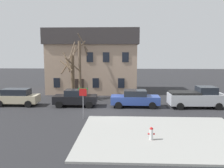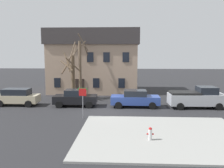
{
  "view_description": "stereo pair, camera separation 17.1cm",
  "coord_description": "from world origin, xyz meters",
  "px_view_note": "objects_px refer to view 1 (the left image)",
  "views": [
    {
      "loc": [
        1.5,
        -21.48,
        5.33
      ],
      "look_at": [
        0.44,
        1.67,
        2.33
      ],
      "focal_mm": 38.65,
      "sensor_mm": 36.0,
      "label": 1
    },
    {
      "loc": [
        1.67,
        -21.48,
        5.33
      ],
      "look_at": [
        0.44,
        1.67,
        2.33
      ],
      "focal_mm": 38.65,
      "sensor_mm": 36.0,
      "label": 2
    }
  ],
  "objects_px": {
    "car_beige_wagon": "(17,97)",
    "pickup_truck_silver": "(197,97)",
    "car_blue_sedan": "(135,99)",
    "building_main": "(93,61)",
    "tree_bare_mid": "(79,66)",
    "tree_bare_near": "(72,75)",
    "fire_hydrant": "(151,133)",
    "car_black_sedan": "(75,98)",
    "street_sign_pole": "(83,97)"
  },
  "relations": [
    {
      "from": "tree_bare_mid",
      "to": "street_sign_pole",
      "type": "distance_m",
      "value": 9.17
    },
    {
      "from": "car_black_sedan",
      "to": "pickup_truck_silver",
      "type": "xyz_separation_m",
      "value": [
        11.97,
        -0.02,
        0.16
      ]
    },
    {
      "from": "building_main",
      "to": "tree_bare_mid",
      "type": "xyz_separation_m",
      "value": [
        -1.0,
        -5.17,
        -0.5
      ]
    },
    {
      "from": "tree_bare_near",
      "to": "fire_hydrant",
      "type": "distance_m",
      "value": 15.1
    },
    {
      "from": "building_main",
      "to": "fire_hydrant",
      "type": "xyz_separation_m",
      "value": [
        5.79,
        -18.88,
        -3.76
      ]
    },
    {
      "from": "car_black_sedan",
      "to": "car_blue_sedan",
      "type": "bearing_deg",
      "value": -0.15
    },
    {
      "from": "car_black_sedan",
      "to": "pickup_truck_silver",
      "type": "height_order",
      "value": "pickup_truck_silver"
    },
    {
      "from": "car_beige_wagon",
      "to": "pickup_truck_silver",
      "type": "xyz_separation_m",
      "value": [
        17.95,
        -0.11,
        0.11
      ]
    },
    {
      "from": "building_main",
      "to": "car_blue_sedan",
      "type": "height_order",
      "value": "building_main"
    },
    {
      "from": "street_sign_pole",
      "to": "fire_hydrant",
      "type": "bearing_deg",
      "value": -45.06
    },
    {
      "from": "car_blue_sedan",
      "to": "tree_bare_near",
      "type": "bearing_deg",
      "value": 153.63
    },
    {
      "from": "tree_bare_near",
      "to": "pickup_truck_silver",
      "type": "distance_m",
      "value": 13.6
    },
    {
      "from": "building_main",
      "to": "car_blue_sedan",
      "type": "distance_m",
      "value": 11.37
    },
    {
      "from": "building_main",
      "to": "car_black_sedan",
      "type": "bearing_deg",
      "value": -94.19
    },
    {
      "from": "car_black_sedan",
      "to": "car_blue_sedan",
      "type": "relative_size",
      "value": 0.91
    },
    {
      "from": "car_beige_wagon",
      "to": "car_blue_sedan",
      "type": "relative_size",
      "value": 0.89
    },
    {
      "from": "building_main",
      "to": "car_beige_wagon",
      "type": "relative_size",
      "value": 2.83
    },
    {
      "from": "fire_hydrant",
      "to": "car_beige_wagon",
      "type": "bearing_deg",
      "value": 142.64
    },
    {
      "from": "building_main",
      "to": "car_black_sedan",
      "type": "height_order",
      "value": "building_main"
    },
    {
      "from": "tree_bare_mid",
      "to": "street_sign_pole",
      "type": "relative_size",
      "value": 2.97
    },
    {
      "from": "tree_bare_near",
      "to": "street_sign_pole",
      "type": "height_order",
      "value": "tree_bare_near"
    },
    {
      "from": "tree_bare_mid",
      "to": "car_black_sedan",
      "type": "distance_m",
      "value": 5.2
    },
    {
      "from": "car_blue_sedan",
      "to": "building_main",
      "type": "bearing_deg",
      "value": 119.08
    },
    {
      "from": "car_beige_wagon",
      "to": "tree_bare_mid",
      "type": "bearing_deg",
      "value": 36.45
    },
    {
      "from": "tree_bare_near",
      "to": "car_black_sedan",
      "type": "distance_m",
      "value": 4.12
    },
    {
      "from": "car_beige_wagon",
      "to": "pickup_truck_silver",
      "type": "distance_m",
      "value": 17.96
    },
    {
      "from": "building_main",
      "to": "street_sign_pole",
      "type": "distance_m",
      "value": 14.18
    },
    {
      "from": "building_main",
      "to": "car_blue_sedan",
      "type": "relative_size",
      "value": 2.54
    },
    {
      "from": "building_main",
      "to": "car_blue_sedan",
      "type": "bearing_deg",
      "value": -60.92
    },
    {
      "from": "pickup_truck_silver",
      "to": "car_black_sedan",
      "type": "bearing_deg",
      "value": 179.9
    },
    {
      "from": "car_beige_wagon",
      "to": "tree_bare_near",
      "type": "bearing_deg",
      "value": 34.32
    },
    {
      "from": "car_beige_wagon",
      "to": "pickup_truck_silver",
      "type": "height_order",
      "value": "pickup_truck_silver"
    },
    {
      "from": "pickup_truck_silver",
      "to": "fire_hydrant",
      "type": "relative_size",
      "value": 6.89
    },
    {
      "from": "car_beige_wagon",
      "to": "street_sign_pole",
      "type": "relative_size",
      "value": 1.69
    },
    {
      "from": "building_main",
      "to": "tree_bare_mid",
      "type": "bearing_deg",
      "value": -100.96
    },
    {
      "from": "car_black_sedan",
      "to": "pickup_truck_silver",
      "type": "distance_m",
      "value": 11.97
    },
    {
      "from": "car_black_sedan",
      "to": "street_sign_pole",
      "type": "distance_m",
      "value": 4.82
    },
    {
      "from": "car_blue_sedan",
      "to": "pickup_truck_silver",
      "type": "bearing_deg",
      "value": -0.06
    },
    {
      "from": "building_main",
      "to": "fire_hydrant",
      "type": "distance_m",
      "value": 20.1
    },
    {
      "from": "car_beige_wagon",
      "to": "car_blue_sedan",
      "type": "xyz_separation_m",
      "value": [
        11.94,
        -0.11,
        -0.05
      ]
    },
    {
      "from": "building_main",
      "to": "fire_hydrant",
      "type": "bearing_deg",
      "value": -72.95
    },
    {
      "from": "building_main",
      "to": "pickup_truck_silver",
      "type": "distance_m",
      "value": 15.09
    },
    {
      "from": "car_beige_wagon",
      "to": "car_black_sedan",
      "type": "bearing_deg",
      "value": -0.86
    },
    {
      "from": "car_beige_wagon",
      "to": "car_blue_sedan",
      "type": "height_order",
      "value": "car_beige_wagon"
    },
    {
      "from": "car_blue_sedan",
      "to": "street_sign_pole",
      "type": "distance_m",
      "value": 6.35
    },
    {
      "from": "car_beige_wagon",
      "to": "fire_hydrant",
      "type": "distance_m",
      "value": 15.69
    },
    {
      "from": "tree_bare_near",
      "to": "car_blue_sedan",
      "type": "bearing_deg",
      "value": -26.37
    },
    {
      "from": "car_black_sedan",
      "to": "tree_bare_mid",
      "type": "bearing_deg",
      "value": 94.12
    },
    {
      "from": "car_black_sedan",
      "to": "car_blue_sedan",
      "type": "height_order",
      "value": "car_blue_sedan"
    },
    {
      "from": "car_black_sedan",
      "to": "fire_hydrant",
      "type": "relative_size",
      "value": 5.54
    }
  ]
}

